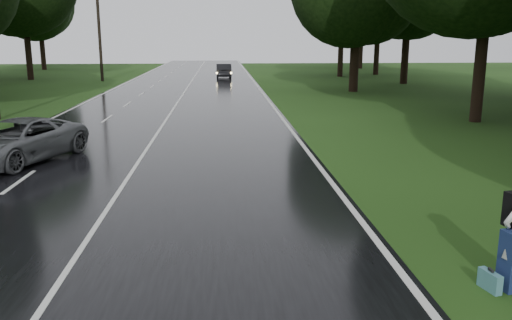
{
  "coord_description": "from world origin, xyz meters",
  "views": [
    {
      "loc": [
        2.73,
        -6.87,
        4.01
      ],
      "look_at": [
        3.56,
        5.7,
        1.1
      ],
      "focal_mm": 37.24,
      "sensor_mm": 36.0,
      "label": 1
    }
  ],
  "objects": [
    {
      "name": "tree_right_e",
      "position": [
        12.83,
        33.27,
        0.0
      ],
      "size": [
        8.34,
        8.34,
        13.03
      ],
      "primitive_type": null,
      "color": "black",
      "rests_on": "ground"
    },
    {
      "name": "lane_center",
      "position": [
        0.0,
        20.0,
        0.04
      ],
      "size": [
        0.12,
        140.0,
        0.01
      ],
      "primitive_type": "cube",
      "color": "silver",
      "rests_on": "road"
    },
    {
      "name": "tree_left_f",
      "position": [
        -15.88,
        46.98,
        0.0
      ],
      "size": [
        10.47,
        10.47,
        16.36
      ],
      "primitive_type": null,
      "color": "black",
      "rests_on": "ground"
    },
    {
      "name": "tree_right_d",
      "position": [
        15.15,
        18.11,
        0.0
      ],
      "size": [
        9.96,
        9.96,
        15.57
      ],
      "primitive_type": null,
      "color": "black",
      "rests_on": "ground"
    },
    {
      "name": "suitcase",
      "position": [
        7.04,
        0.8,
        0.16
      ],
      "size": [
        0.23,
        0.47,
        0.32
      ],
      "primitive_type": "cube",
      "rotation": [
        0.0,
        0.0,
        0.22
      ],
      "color": "teal",
      "rests_on": "ground"
    },
    {
      "name": "grey_car",
      "position": [
        -3.89,
        10.55,
        0.73
      ],
      "size": [
        3.93,
        5.49,
        1.39
      ],
      "primitive_type": "imported",
      "rotation": [
        0.0,
        0.0,
        5.92
      ],
      "color": "#55585B",
      "rests_on": "road"
    },
    {
      "name": "tree_right_f",
      "position": [
        15.38,
        49.3,
        0.0
      ],
      "size": [
        10.43,
        10.43,
        16.29
      ],
      "primitive_type": null,
      "color": "black",
      "rests_on": "ground"
    },
    {
      "name": "far_car",
      "position": [
        3.06,
        47.81,
        0.74
      ],
      "size": [
        1.52,
        4.28,
        1.41
      ],
      "primitive_type": "imported",
      "rotation": [
        0.0,
        0.0,
        3.15
      ],
      "color": "black",
      "rests_on": "road"
    },
    {
      "name": "utility_pole_far",
      "position": [
        -8.5,
        44.8,
        0.0
      ],
      "size": [
        1.8,
        0.28,
        10.07
      ],
      "primitive_type": null,
      "color": "black",
      "rests_on": "ground"
    },
    {
      "name": "road",
      "position": [
        0.0,
        20.0,
        0.02
      ],
      "size": [
        12.0,
        140.0,
        0.04
      ],
      "primitive_type": "cube",
      "color": "black",
      "rests_on": "ground"
    }
  ]
}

